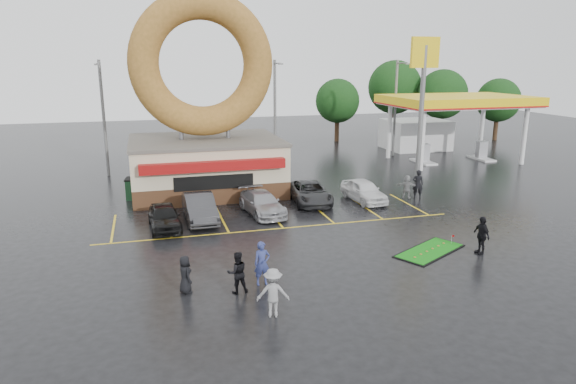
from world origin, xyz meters
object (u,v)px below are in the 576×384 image
object	(u,v)px
streetlight_left	(103,116)
dumpster	(141,189)
shell_sign	(423,82)
person_blue	(262,263)
car_dgrey	(200,208)
putting_green	(430,251)
streetlight_mid	(275,110)
car_grey	(310,192)
car_black	(164,217)
streetlight_right	(396,106)
car_silver	(262,203)
person_cameraman	(481,235)
car_white	(364,191)
gas_station	(438,117)
donut_shop	(205,128)

from	to	relation	value
streetlight_left	dumpster	distance (m)	9.19
shell_sign	person_blue	distance (m)	22.92
car_dgrey	putting_green	bearing A→B (deg)	-39.65
streetlight_mid	person_blue	world-z (taller)	streetlight_mid
car_grey	shell_sign	bearing A→B (deg)	26.46
shell_sign	car_black	bearing A→B (deg)	-160.19
car_grey	dumpster	distance (m)	11.28
car_black	streetlight_right	bearing A→B (deg)	34.13
putting_green	streetlight_mid	bearing A→B (deg)	94.73
car_dgrey	putting_green	distance (m)	12.90
putting_green	car_silver	bearing A→B (deg)	127.71
person_cameraman	streetlight_mid	bearing A→B (deg)	-170.90
streetlight_mid	dumpster	xyz separation A→B (m)	(-11.50, -8.82, -4.13)
shell_sign	streetlight_right	world-z (taller)	shell_sign
shell_sign	person_cameraman	world-z (taller)	shell_sign
car_black	dumpster	bearing A→B (deg)	96.97
car_black	car_white	world-z (taller)	car_white
gas_station	streetlight_left	world-z (taller)	streetlight_left
person_cameraman	dumpster	world-z (taller)	person_cameraman
car_grey	person_blue	bearing A→B (deg)	-112.06
streetlight_mid	dumpster	distance (m)	15.07
car_white	streetlight_right	bearing A→B (deg)	51.98
dumpster	car_white	bearing A→B (deg)	-11.01
donut_shop	car_dgrey	bearing A→B (deg)	-100.19
streetlight_right	dumpster	size ratio (longest dim) A/B	5.00
streetlight_mid	person_blue	size ratio (longest dim) A/B	4.91
donut_shop	putting_green	distance (m)	17.89
car_dgrey	car_white	distance (m)	10.83
car_dgrey	car_grey	bearing A→B (deg)	13.61
streetlight_right	car_silver	size ratio (longest dim) A/B	1.98
streetlight_left	car_dgrey	distance (m)	15.56
streetlight_right	putting_green	size ratio (longest dim) A/B	2.12
car_black	car_silver	size ratio (longest dim) A/B	0.87
putting_green	dumpster	bearing A→B (deg)	133.71
car_black	person_cameraman	xyz separation A→B (m)	(14.31, -7.84, 0.24)
car_black	putting_green	distance (m)	14.03
donut_shop	car_white	distance (m)	11.65
donut_shop	person_cameraman	world-z (taller)	donut_shop
streetlight_mid	car_grey	size ratio (longest dim) A/B	1.84
donut_shop	person_blue	world-z (taller)	donut_shop
car_dgrey	person_blue	world-z (taller)	person_blue
car_black	streetlight_left	bearing A→B (deg)	101.12
streetlight_left	dumpster	size ratio (longest dim) A/B	5.00
gas_station	car_black	distance (m)	30.84
streetlight_left	dumpster	xyz separation A→B (m)	(2.50, -7.82, -4.13)
streetlight_mid	putting_green	world-z (taller)	streetlight_mid
streetlight_left	streetlight_mid	xyz separation A→B (m)	(14.00, 1.00, 0.00)
streetlight_right	person_cameraman	xyz separation A→B (m)	(-7.95, -24.70, -3.86)
car_silver	dumpster	distance (m)	9.03
person_cameraman	dumpster	distance (m)	21.52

